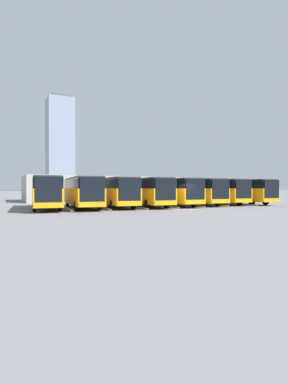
{
  "coord_description": "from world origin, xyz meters",
  "views": [
    {
      "loc": [
        17.13,
        25.53,
        2.11
      ],
      "look_at": [
        1.75,
        -5.71,
        1.68
      ],
      "focal_mm": 28.0,
      "sensor_mm": 36.0,
      "label": 1
    }
  ],
  "objects_px": {
    "bus_3": "(171,191)",
    "bus_4": "(145,191)",
    "bus_0": "(240,191)",
    "bus_6": "(82,191)",
    "bus_5": "(114,191)",
    "bus_1": "(215,191)",
    "bus_2": "(194,191)",
    "bus_7": "(45,191)"
  },
  "relations": [
    {
      "from": "bus_3",
      "to": "bus_4",
      "type": "relative_size",
      "value": 1.0
    },
    {
      "from": "bus_0",
      "to": "bus_6",
      "type": "bearing_deg",
      "value": 4.63
    },
    {
      "from": "bus_5",
      "to": "bus_4",
      "type": "bearing_deg",
      "value": 178.19
    },
    {
      "from": "bus_5",
      "to": "bus_1",
      "type": "bearing_deg",
      "value": -173.35
    },
    {
      "from": "bus_2",
      "to": "bus_6",
      "type": "height_order",
      "value": "same"
    },
    {
      "from": "bus_1",
      "to": "bus_2",
      "type": "relative_size",
      "value": 1.0
    },
    {
      "from": "bus_1",
      "to": "bus_6",
      "type": "xyz_separation_m",
      "value": [
        18.18,
        0.51,
        0.0
      ]
    },
    {
      "from": "bus_2",
      "to": "bus_5",
      "type": "relative_size",
      "value": 1.0
    },
    {
      "from": "bus_2",
      "to": "bus_0",
      "type": "bearing_deg",
      "value": -178.92
    },
    {
      "from": "bus_4",
      "to": "bus_7",
      "type": "distance_m",
      "value": 10.93
    },
    {
      "from": "bus_5",
      "to": "bus_6",
      "type": "distance_m",
      "value": 3.64
    },
    {
      "from": "bus_2",
      "to": "bus_7",
      "type": "height_order",
      "value": "same"
    },
    {
      "from": "bus_2",
      "to": "bus_3",
      "type": "height_order",
      "value": "same"
    },
    {
      "from": "bus_1",
      "to": "bus_7",
      "type": "relative_size",
      "value": 1.0
    },
    {
      "from": "bus_5",
      "to": "bus_2",
      "type": "bearing_deg",
      "value": -174.31
    },
    {
      "from": "bus_3",
      "to": "bus_5",
      "type": "bearing_deg",
      "value": 3.12
    },
    {
      "from": "bus_1",
      "to": "bus_2",
      "type": "height_order",
      "value": "same"
    },
    {
      "from": "bus_4",
      "to": "bus_1",
      "type": "bearing_deg",
      "value": -170.52
    },
    {
      "from": "bus_0",
      "to": "bus_1",
      "type": "relative_size",
      "value": 1.0
    },
    {
      "from": "bus_5",
      "to": "bus_6",
      "type": "xyz_separation_m",
      "value": [
        3.64,
        0.2,
        0.0
      ]
    },
    {
      "from": "bus_1",
      "to": "bus_7",
      "type": "distance_m",
      "value": 21.82
    },
    {
      "from": "bus_1",
      "to": "bus_2",
      "type": "distance_m",
      "value": 3.65
    },
    {
      "from": "bus_2",
      "to": "bus_6",
      "type": "relative_size",
      "value": 1.0
    },
    {
      "from": "bus_2",
      "to": "bus_7",
      "type": "relative_size",
      "value": 1.0
    },
    {
      "from": "bus_3",
      "to": "bus_6",
      "type": "bearing_deg",
      "value": 4.94
    },
    {
      "from": "bus_1",
      "to": "bus_2",
      "type": "bearing_deg",
      "value": 9.54
    },
    {
      "from": "bus_1",
      "to": "bus_6",
      "type": "height_order",
      "value": "same"
    },
    {
      "from": "bus_4",
      "to": "bus_5",
      "type": "xyz_separation_m",
      "value": [
        3.64,
        -0.46,
        0.0
      ]
    },
    {
      "from": "bus_1",
      "to": "bus_4",
      "type": "height_order",
      "value": "same"
    },
    {
      "from": "bus_2",
      "to": "bus_4",
      "type": "relative_size",
      "value": 1.0
    },
    {
      "from": "bus_0",
      "to": "bus_5",
      "type": "distance_m",
      "value": 18.19
    },
    {
      "from": "bus_0",
      "to": "bus_7",
      "type": "relative_size",
      "value": 1.0
    },
    {
      "from": "bus_3",
      "to": "bus_6",
      "type": "distance_m",
      "value": 10.91
    },
    {
      "from": "bus_3",
      "to": "bus_0",
      "type": "bearing_deg",
      "value": -175.68
    },
    {
      "from": "bus_3",
      "to": "bus_4",
      "type": "distance_m",
      "value": 3.64
    },
    {
      "from": "bus_5",
      "to": "bus_6",
      "type": "relative_size",
      "value": 1.0
    },
    {
      "from": "bus_3",
      "to": "bus_7",
      "type": "height_order",
      "value": "same"
    },
    {
      "from": "bus_2",
      "to": "bus_5",
      "type": "height_order",
      "value": "same"
    },
    {
      "from": "bus_4",
      "to": "bus_2",
      "type": "bearing_deg",
      "value": -170.55
    },
    {
      "from": "bus_7",
      "to": "bus_3",
      "type": "bearing_deg",
      "value": -176.62
    },
    {
      "from": "bus_3",
      "to": "bus_7",
      "type": "xyz_separation_m",
      "value": [
        14.55,
        -0.52,
        0.0
      ]
    },
    {
      "from": "bus_1",
      "to": "bus_5",
      "type": "bearing_deg",
      "value": 6.65
    }
  ]
}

